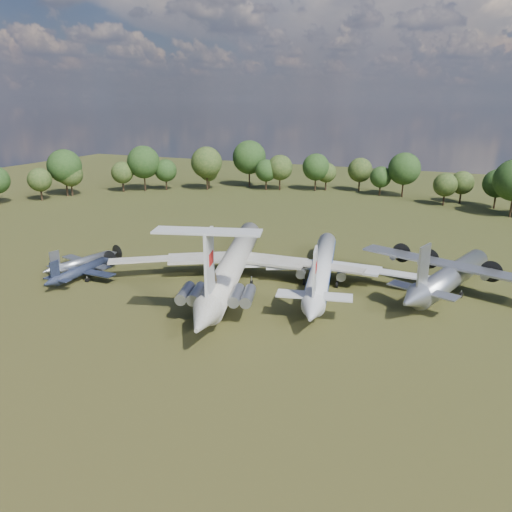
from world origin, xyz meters
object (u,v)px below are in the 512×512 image
at_px(il62_airliner, 234,267).
at_px(tu104_jet, 321,271).
at_px(small_prop_west, 81,273).
at_px(an12_transport, 451,280).
at_px(person_on_il62, 215,278).
at_px(small_prop_northwest, 84,264).

distance_m(il62_airliner, tu104_jet, 14.04).
xyz_separation_m(tu104_jet, small_prop_west, (-36.64, -13.98, -0.99)).
bearing_deg(an12_transport, tu104_jet, -149.71).
distance_m(tu104_jet, an12_transport, 19.62).
distance_m(an12_transport, small_prop_west, 58.71).
distance_m(small_prop_west, person_on_il62, 28.64).
bearing_deg(tu104_jet, small_prop_northwest, -178.39).
height_order(tu104_jet, person_on_il62, person_on_il62).
relative_size(tu104_jet, an12_transport, 1.32).
height_order(il62_airliner, an12_transport, il62_airliner).
height_order(tu104_jet, small_prop_west, tu104_jet).
height_order(il62_airliner, small_prop_northwest, il62_airliner).
relative_size(small_prop_northwest, person_on_il62, 10.41).
relative_size(tu104_jet, small_prop_west, 2.67).
relative_size(il62_airliner, small_prop_northwest, 3.33).
xyz_separation_m(tu104_jet, small_prop_northwest, (-39.59, -10.07, -1.00)).
bearing_deg(il62_airliner, an12_transport, -1.11).
bearing_deg(tu104_jet, il62_airliner, -172.51).
relative_size(small_prop_west, person_on_il62, 10.55).
height_order(an12_transport, small_prop_west, an12_transport).
bearing_deg(il62_airliner, small_prop_northwest, 174.39).
bearing_deg(person_on_il62, small_prop_west, -17.49).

